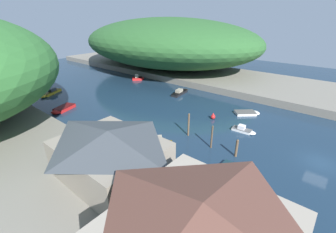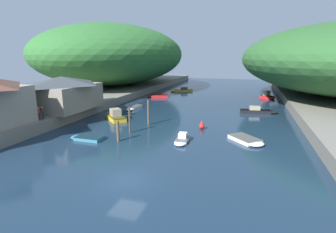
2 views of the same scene
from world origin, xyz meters
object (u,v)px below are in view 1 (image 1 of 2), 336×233
boat_far_right_bank (225,172)px  boat_red_skiff (151,146)px  boat_yellow_tender (248,113)px  boat_small_dinghy (111,131)px  channel_buoy_near (213,116)px  boat_far_upstream (244,130)px  boat_moored_right (62,109)px  person_by_boathouse (176,184)px  boat_open_rowboat (50,93)px  boat_white_cruiser (181,92)px  boat_navy_launch (138,78)px  person_on_quay (178,187)px  boathouse_shed (110,153)px

boat_far_right_bank → boat_red_skiff: bearing=9.9°
boat_yellow_tender → boat_red_skiff: bearing=-57.9°
boat_small_dinghy → channel_buoy_near: 17.15m
boat_far_upstream → channel_buoy_near: size_ratio=3.12×
boat_far_upstream → boat_far_right_bank: (-11.02, -2.30, -0.11)m
boat_far_right_bank → boat_yellow_tender: boat_yellow_tender is taller
boat_moored_right → boat_far_upstream: bearing=-175.3°
boat_small_dinghy → channel_buoy_near: size_ratio=4.16×
person_by_boathouse → boat_open_rowboat: bearing=-16.4°
boat_red_skiff → person_by_boathouse: bearing=-167.9°
boat_far_upstream → boat_small_dinghy: boat_far_upstream is taller
boat_open_rowboat → boat_small_dinghy: 25.46m
boat_moored_right → channel_buoy_near: bearing=-168.0°
boat_red_skiff → boat_white_cruiser: bearing=-17.8°
boat_small_dinghy → boat_white_cruiser: bearing=-168.7°
boat_white_cruiser → boat_far_upstream: boat_white_cruiser is taller
boat_navy_launch → person_on_quay: (-29.52, -36.26, 1.98)m
boat_yellow_tender → boat_navy_launch: bearing=-139.3°
boat_yellow_tender → channel_buoy_near: bearing=-75.4°
person_on_quay → channel_buoy_near: bearing=-61.5°
boat_navy_launch → person_by_boathouse: (-29.28, -35.86, 1.98)m
boat_moored_right → boat_red_skiff: 22.06m
boat_far_upstream → boat_red_skiff: 14.79m
boat_moored_right → boat_yellow_tender: size_ratio=1.12×
boat_far_upstream → person_by_boathouse: size_ratio=2.15×
boat_open_rowboat → boat_yellow_tender: (17.66, -38.71, -0.15)m
boat_navy_launch → boat_far_upstream: boat_navy_launch is taller
boat_far_right_bank → boat_open_rowboat: bearing=-0.2°
boat_open_rowboat → boathouse_shed: bearing=138.3°
boathouse_shed → boat_yellow_tender: (27.37, -3.53, -3.86)m
boat_yellow_tender → boat_far_upstream: bearing=-25.6°
boat_open_rowboat → person_by_boathouse: (-7.69, -41.76, 2.14)m
boat_navy_launch → boat_far_right_bank: (-22.06, -37.26, -0.34)m
boat_open_rowboat → person_by_boathouse: size_ratio=3.54×
boat_yellow_tender → boat_far_right_bank: bearing=-28.6°
boat_navy_launch → boat_small_dinghy: 30.97m
boat_open_rowboat → boat_far_right_bank: boat_open_rowboat is taller
boat_navy_launch → boat_yellow_tender: bearing=35.9°
boat_navy_launch → boat_open_rowboat: (-21.59, 5.90, -0.15)m
boat_small_dinghy → person_by_boathouse: (-5.16, -16.43, 2.30)m
boat_red_skiff → boat_yellow_tender: size_ratio=1.21×
boat_navy_launch → boat_small_dinghy: (-24.12, -19.43, -0.32)m
boat_white_cruiser → boat_red_skiff: (-21.42, -10.92, 0.13)m
boat_moored_right → person_on_quay: (-4.91, -30.97, 2.20)m
boat_far_right_bank → boat_yellow_tender: (18.13, 4.45, 0.04)m
boat_open_rowboat → boat_white_cruiser: boat_white_cruiser is taller
boat_moored_right → boat_far_upstream: size_ratio=1.44×
boat_far_upstream → boat_red_skiff: size_ratio=0.65×
channel_buoy_near → person_on_quay: (-19.65, -7.31, 2.06)m
boathouse_shed → boat_small_dinghy: 12.79m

